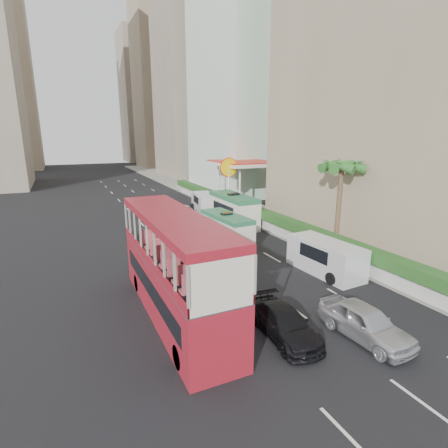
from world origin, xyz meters
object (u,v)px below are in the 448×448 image
minibus_near (227,230)px  shell_station (243,183)px  van_asset (185,218)px  palm_tree (339,208)px  minibus_far (233,210)px  car_silver_lane_a (192,256)px  car_silver_lane_b (363,338)px  car_black (284,336)px  panel_van_near (325,257)px  panel_van_far (205,203)px  double_decker_bus (174,266)px

minibus_near → shell_station: 16.50m
van_asset → palm_tree: 17.17m
minibus_far → shell_station: 10.12m
car_silver_lane_a → car_silver_lane_b: car_silver_lane_a is taller
car_black → minibus_far: 19.73m
car_silver_lane_b → palm_tree: 12.23m
car_silver_lane_b → car_black: car_silver_lane_b is taller
minibus_near → panel_van_near: minibus_near is taller
shell_station → car_silver_lane_a: bearing=-128.9°
car_silver_lane_b → van_asset: size_ratio=0.96×
panel_van_far → shell_station: size_ratio=0.64×
panel_van_near → shell_station: shell_station is taller
panel_van_near → shell_station: size_ratio=0.65×
car_silver_lane_a → minibus_far: 9.87m
car_silver_lane_a → shell_station: 19.90m
car_silver_lane_a → panel_van_near: bearing=-44.1°
car_black → panel_van_near: panel_van_near is taller
double_decker_bus → minibus_near: size_ratio=1.96×
car_silver_lane_a → double_decker_bus: bearing=-115.3°
minibus_far → panel_van_far: 6.97m
panel_van_far → car_silver_lane_b: bearing=-89.3°
minibus_far → double_decker_bus: bearing=-125.8°
palm_tree → double_decker_bus: bearing=-163.8°
minibus_near → panel_van_far: 12.78m
panel_van_near → palm_tree: 5.06m
car_black → panel_van_far: size_ratio=0.87×
car_black → palm_tree: palm_tree is taller
car_silver_lane_a → panel_van_near: 9.39m
van_asset → minibus_far: bearing=-58.9°
double_decker_bus → panel_van_near: bearing=6.5°
minibus_near → palm_tree: 8.69m
double_decker_bus → car_silver_lane_a: 8.85m
shell_station → palm_tree: bearing=-96.6°
panel_van_near → car_black: bearing=-145.7°
car_silver_lane_b → van_asset: 24.89m
palm_tree → car_black: bearing=-142.0°
shell_station → panel_van_far: bearing=-165.8°
double_decker_bus → car_black: size_ratio=2.50×
double_decker_bus → car_silver_lane_a: double_decker_bus is taller
double_decker_bus → car_silver_lane_a: bearing=64.8°
car_silver_lane_b → palm_tree: palm_tree is taller
double_decker_bus → minibus_far: size_ratio=1.64×
panel_van_far → panel_van_near: bearing=-81.8°
minibus_far → panel_van_far: bearing=91.5°
car_silver_lane_a → palm_tree: bearing=-19.8°
car_silver_lane_a → panel_van_near: size_ratio=0.90×
minibus_far → car_silver_lane_a: bearing=-134.9°
car_silver_lane_a → palm_tree: palm_tree is taller
van_asset → panel_van_far: 3.96m
minibus_near → shell_station: (8.86, 13.84, 1.51)m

